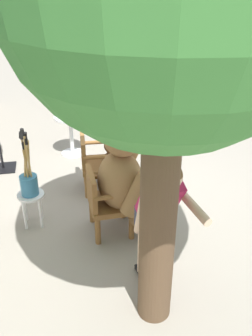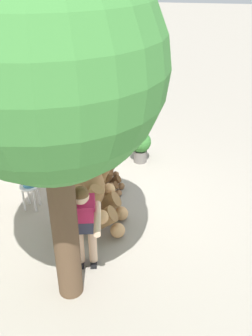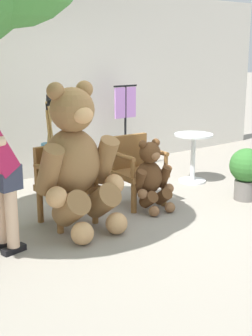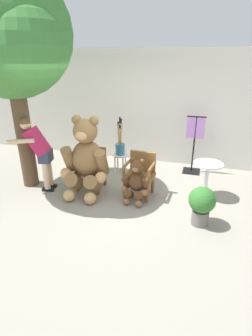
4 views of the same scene
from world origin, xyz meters
TOP-DOWN VIEW (x-y plane):
  - ground_plane at (0.00, 0.00)m, footprint 60.00×60.00m
  - back_wall at (0.00, 2.40)m, footprint 10.00×0.16m
  - wooden_chair_left at (-0.52, 0.41)m, footprint 0.58×0.54m
  - wooden_chair_right at (0.52, 0.41)m, footprint 0.59×0.55m
  - teddy_bear_large at (-0.52, 0.15)m, footprint 0.95×0.91m
  - teddy_bear_small at (0.52, 0.13)m, footprint 0.52×0.50m
  - white_stool at (-0.19, 1.33)m, footprint 0.34×0.34m
  - brush_bucket at (-0.19, 1.33)m, footprint 0.22×0.22m
  - round_side_table at (1.80, 0.69)m, footprint 0.56×0.56m
  - potted_plant at (1.74, -0.33)m, footprint 0.44×0.44m
  - clothing_display_stand at (1.46, 1.87)m, footprint 0.44×0.40m

SIDE VIEW (x-z plane):
  - ground_plane at x=0.00m, z-range 0.00..0.00m
  - white_stool at x=-0.19m, z-range 0.13..0.59m
  - potted_plant at x=1.74m, z-range 0.06..0.74m
  - teddy_bear_small at x=0.52m, z-range -0.01..0.86m
  - round_side_table at x=1.80m, z-range 0.09..0.81m
  - wooden_chair_left at x=-0.52m, z-range 0.03..0.89m
  - wooden_chair_right at x=0.52m, z-range 0.03..0.89m
  - brush_bucket at x=-0.19m, z-range 0.22..1.11m
  - clothing_display_stand at x=1.46m, z-range 0.04..1.40m
  - teddy_bear_large at x=-0.52m, z-range -0.02..1.57m
  - back_wall at x=0.00m, z-range 0.00..2.80m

